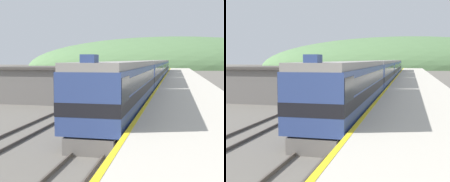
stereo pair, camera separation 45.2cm
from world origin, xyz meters
The scene contains 10 objects.
track_main centered at (0.00, 70.00, 0.08)m, with size 1.52×180.00×0.16m.
track_siding centered at (-4.80, 70.00, 0.08)m, with size 1.52×180.00×0.16m.
platform centered at (5.00, 50.00, 0.57)m, with size 6.77×140.00×1.15m.
distant_hills centered at (0.00, 159.83, 0.00)m, with size 145.59×65.51×30.55m.
station_shed centered at (-9.59, 34.03, 1.78)m, with size 9.36×6.93×3.54m.
express_train_lead_car centered at (0.00, 26.49, 2.24)m, with size 3.02×19.76×4.46m.
carriage_second centered at (0.00, 47.70, 2.23)m, with size 3.01×20.44×4.10m.
carriage_third centered at (0.00, 69.02, 2.23)m, with size 3.01×20.44×4.10m.
carriage_fourth centered at (0.00, 90.34, 2.23)m, with size 3.01×20.44×4.10m.
siding_train centered at (-4.80, 56.47, 1.87)m, with size 2.90×35.32×3.61m.
Camera 2 is at (4.16, 4.23, 4.24)m, focal length 50.00 mm.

